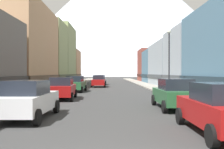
# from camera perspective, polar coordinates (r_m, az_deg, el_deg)

# --- Properties ---
(sidewalk_left) EXTENTS (2.50, 100.00, 0.15)m
(sidewalk_left) POSITION_cam_1_polar(r_m,az_deg,el_deg) (40.15, -9.58, -2.55)
(sidewalk_left) COLOR gray
(sidewalk_left) RESTS_ON ground
(sidewalk_right) EXTENTS (2.50, 100.00, 0.15)m
(sidewalk_right) POSITION_cam_1_polar(r_m,az_deg,el_deg) (40.16, 8.35, -2.55)
(sidewalk_right) COLOR gray
(sidewalk_right) RESTS_ON ground
(storefront_left_2) EXTENTS (7.75, 13.64, 10.12)m
(storefront_left_2) POSITION_cam_1_polar(r_m,az_deg,el_deg) (32.45, -20.92, 5.25)
(storefront_left_2) COLOR tan
(storefront_left_2) RESTS_ON ground
(storefront_left_3) EXTENTS (6.70, 8.16, 10.46)m
(storefront_left_3) POSITION_cam_1_polar(r_m,az_deg,el_deg) (43.25, -14.98, 4.26)
(storefront_left_3) COLOR #8C9966
(storefront_left_3) RESTS_ON ground
(storefront_left_4) EXTENTS (8.64, 11.14, 11.60)m
(storefront_left_4) POSITION_cam_1_polar(r_m,az_deg,el_deg) (53.08, -13.37, 4.15)
(storefront_left_4) COLOR #8C9966
(storefront_left_4) RESTS_ON ground
(storefront_left_5) EXTENTS (9.61, 9.36, 7.70)m
(storefront_left_5) POSITION_cam_1_polar(r_m,az_deg,el_deg) (63.69, -11.65, 1.80)
(storefront_left_5) COLOR tan
(storefront_left_5) RESTS_ON ground
(storefront_right_2) EXTENTS (8.58, 8.65, 7.46)m
(storefront_right_2) POSITION_cam_1_polar(r_m,az_deg,el_deg) (32.99, 20.10, 2.91)
(storefront_right_2) COLOR #99A5B2
(storefront_right_2) RESTS_ON ground
(storefront_right_3) EXTENTS (8.44, 13.30, 7.10)m
(storefront_right_3) POSITION_cam_1_polar(r_m,az_deg,el_deg) (43.74, 14.73, 2.06)
(storefront_right_3) COLOR #99A5B2
(storefront_right_3) RESTS_ON ground
(storefront_right_4) EXTENTS (9.68, 9.08, 6.86)m
(storefront_right_4) POSITION_cam_1_polar(r_m,az_deg,el_deg) (55.03, 12.17, 1.60)
(storefront_right_4) COLOR slate
(storefront_right_4) RESTS_ON ground
(storefront_right_5) EXTENTS (9.88, 8.93, 7.93)m
(storefront_right_5) POSITION_cam_1_polar(r_m,az_deg,el_deg) (64.01, 10.44, 1.89)
(storefront_right_5) COLOR brown
(storefront_right_5) RESTS_ON ground
(car_left_0) EXTENTS (2.16, 4.44, 1.78)m
(car_left_0) POSITION_cam_1_polar(r_m,az_deg,el_deg) (12.35, -18.46, -5.32)
(car_left_0) COLOR silver
(car_left_0) RESTS_ON ground
(car_left_1) EXTENTS (2.23, 4.48, 1.78)m
(car_left_1) POSITION_cam_1_polar(r_m,az_deg,el_deg) (20.52, -11.23, -3.04)
(car_left_1) COLOR #9E1111
(car_left_1) RESTS_ON ground
(car_left_2) EXTENTS (2.19, 4.46, 1.78)m
(car_left_2) POSITION_cam_1_polar(r_m,az_deg,el_deg) (28.44, -8.27, -2.09)
(car_left_2) COLOR #265933
(car_left_2) RESTS_ON ground
(car_right_0) EXTENTS (2.09, 4.41, 1.78)m
(car_right_0) POSITION_cam_1_polar(r_m,az_deg,el_deg) (9.55, 23.27, -7.00)
(car_right_0) COLOR #9E1111
(car_right_0) RESTS_ON ground
(car_right_1) EXTENTS (2.09, 4.41, 1.78)m
(car_right_1) POSITION_cam_1_polar(r_m,az_deg,el_deg) (15.29, 13.93, -4.21)
(car_right_1) COLOR #265933
(car_right_1) RESTS_ON ground
(car_driving_0) EXTENTS (2.06, 4.40, 1.78)m
(car_driving_0) POSITION_cam_1_polar(r_m,az_deg,el_deg) (37.71, -3.04, -1.48)
(car_driving_0) COLOR #9E1111
(car_driving_0) RESTS_ON ground
(car_driving_1) EXTENTS (2.06, 4.40, 1.78)m
(car_driving_1) POSITION_cam_1_polar(r_m,az_deg,el_deg) (45.29, -2.65, -1.17)
(car_driving_1) COLOR black
(car_driving_1) RESTS_ON ground
(potted_plant_0) EXTENTS (0.53, 0.53, 0.83)m
(potted_plant_0) POSITION_cam_1_polar(r_m,az_deg,el_deg) (25.18, 15.60, -3.21)
(potted_plant_0) COLOR gray
(potted_plant_0) RESTS_ON sidewalk_right
(streetlamp_right) EXTENTS (0.36, 0.36, 5.86)m
(streetlamp_right) POSITION_cam_1_polar(r_m,az_deg,el_deg) (23.29, 12.77, 4.96)
(streetlamp_right) COLOR black
(streetlamp_right) RESTS_ON sidewalk_right
(mountain_backdrop) EXTENTS (255.81, 255.81, 131.12)m
(mountain_backdrop) POSITION_cam_1_polar(r_m,az_deg,el_deg) (272.62, 2.93, 13.83)
(mountain_backdrop) COLOR silver
(mountain_backdrop) RESTS_ON ground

